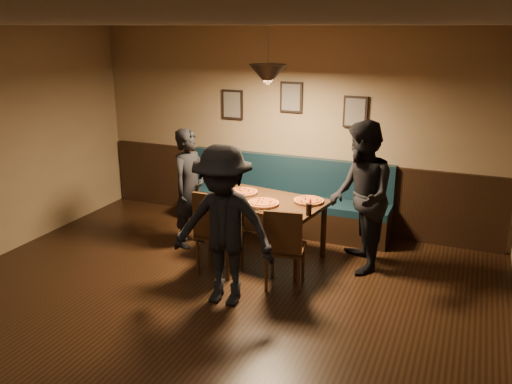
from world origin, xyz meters
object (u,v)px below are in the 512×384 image
(chair_near_right, at_px, (285,246))
(tabasco_bottle, at_px, (310,203))
(chair_near_left, at_px, (220,231))
(soda_glass, at_px, (309,209))
(dining_table, at_px, (267,229))
(diner_left, at_px, (190,188))
(booth_bench, at_px, (283,196))
(diner_right, at_px, (361,197))
(diner_front, at_px, (223,227))

(chair_near_right, bearing_deg, tabasco_bottle, 72.66)
(chair_near_left, distance_m, soda_glass, 1.07)
(dining_table, height_order, chair_near_right, chair_near_right)
(chair_near_left, height_order, diner_left, diner_left)
(chair_near_right, relative_size, soda_glass, 6.68)
(diner_left, bearing_deg, soda_glass, -88.79)
(booth_bench, bearing_deg, diner_right, -34.34)
(diner_left, bearing_deg, booth_bench, -32.57)
(diner_right, relative_size, diner_front, 1.06)
(chair_near_right, distance_m, soda_glass, 0.51)
(chair_near_left, xyz_separation_m, chair_near_right, (0.83, -0.05, -0.04))
(tabasco_bottle, bearing_deg, booth_bench, 125.06)
(chair_near_right, xyz_separation_m, diner_left, (-1.54, 0.63, 0.31))
(diner_left, xyz_separation_m, diner_front, (1.08, -1.22, 0.07))
(chair_near_right, height_order, soda_glass, chair_near_right)
(chair_near_left, bearing_deg, diner_right, 25.99)
(booth_bench, distance_m, diner_front, 2.25)
(dining_table, xyz_separation_m, diner_right, (1.13, 0.10, 0.52))
(dining_table, bearing_deg, diner_front, -80.33)
(diner_front, height_order, tabasco_bottle, diner_front)
(diner_right, distance_m, soda_glass, 0.65)
(diner_left, xyz_separation_m, tabasco_bottle, (1.63, -0.00, 0.01))
(diner_left, height_order, soda_glass, diner_left)
(dining_table, bearing_deg, booth_bench, 106.71)
(diner_right, relative_size, soda_glass, 12.72)
(diner_front, relative_size, soda_glass, 12.05)
(diner_right, bearing_deg, chair_near_left, -86.28)
(chair_near_left, distance_m, tabasco_bottle, 1.12)
(soda_glass, distance_m, tabasco_bottle, 0.28)
(booth_bench, height_order, diner_front, diner_front)
(diner_right, relative_size, tabasco_bottle, 16.51)
(diner_left, distance_m, diner_front, 1.63)
(dining_table, bearing_deg, diner_left, -169.58)
(diner_left, distance_m, diner_right, 2.20)
(chair_near_left, height_order, soda_glass, chair_near_left)
(diner_right, height_order, soda_glass, diner_right)
(booth_bench, distance_m, chair_near_left, 1.59)
(dining_table, bearing_deg, soda_glass, -17.18)
(diner_front, distance_m, soda_glass, 1.13)
(diner_left, relative_size, soda_glass, 11.10)
(dining_table, height_order, tabasco_bottle, tabasco_bottle)
(diner_front, bearing_deg, diner_right, 47.57)
(diner_left, height_order, tabasco_bottle, diner_left)
(dining_table, height_order, diner_right, diner_right)
(chair_near_left, distance_m, chair_near_right, 0.83)
(chair_near_left, distance_m, diner_left, 0.96)
(chair_near_right, bearing_deg, diner_right, 39.79)
(tabasco_bottle, bearing_deg, soda_glass, -76.63)
(dining_table, xyz_separation_m, diner_front, (0.02, -1.25, 0.48))
(dining_table, distance_m, diner_right, 1.25)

